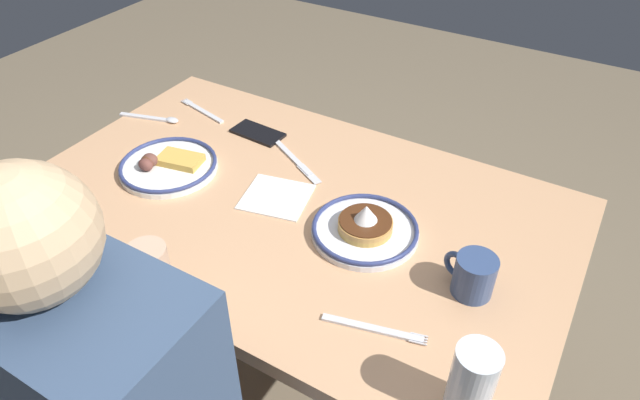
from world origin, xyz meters
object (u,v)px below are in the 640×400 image
cell_phone (258,133)px  drinking_glass (471,386)px  coffee_mug (473,275)px  tea_spoon (158,119)px  fork_near (202,111)px  plate_near_main (365,228)px  plate_center_pancakes (168,165)px  fork_far (375,329)px  butter_knife (296,161)px  paper_napkin (275,198)px

cell_phone → drinking_glass: bearing=149.8°
coffee_mug → tea_spoon: coffee_mug is taller
cell_phone → fork_near: bearing=-1.6°
plate_near_main → drinking_glass: size_ratio=1.60×
plate_near_main → plate_center_pancakes: size_ratio=0.96×
fork_near → fork_far: (-0.78, 0.45, -0.00)m
plate_center_pancakes → butter_knife: (-0.25, -0.19, -0.01)m
butter_knife → tea_spoon: bearing=3.0°
drinking_glass → fork_near: bearing=-28.2°
cell_phone → butter_knife: (-0.16, 0.06, -0.00)m
coffee_mug → drinking_glass: size_ratio=0.74×
paper_napkin → tea_spoon: size_ratio=0.84×
plate_center_pancakes → paper_napkin: size_ratio=1.61×
cell_phone → fork_near: size_ratio=0.79×
drinking_glass → butter_knife: drinking_glass is taller
fork_near → tea_spoon: size_ratio=1.03×
plate_near_main → butter_knife: bearing=-29.4°
plate_center_pancakes → paper_napkin: (-0.30, -0.04, -0.01)m
drinking_glass → tea_spoon: 1.13m
cell_phone → butter_knife: bearing=163.4°
fork_near → paper_napkin: bearing=151.1°
plate_near_main → plate_center_pancakes: 0.53m
cell_phone → tea_spoon: (0.29, 0.08, 0.00)m
fork_near → plate_near_main: bearing=160.3°
plate_center_pancakes → plate_near_main: bearing=-176.2°
fork_near → butter_knife: 0.38m
drinking_glass → paper_napkin: bearing=-27.7°
plate_center_pancakes → fork_near: size_ratio=1.32×
plate_near_main → fork_far: size_ratio=1.21×
cell_phone → tea_spoon: 0.30m
drinking_glass → paper_napkin: (0.56, -0.29, -0.06)m
paper_napkin → plate_center_pancakes: bearing=7.8°
cell_phone → butter_knife: 0.17m
coffee_mug → drinking_glass: 0.26m
plate_center_pancakes → coffee_mug: coffee_mug is taller
drinking_glass → tea_spoon: bearing=-21.9°
fork_far → butter_knife: 0.56m
paper_napkin → butter_knife: size_ratio=0.73×
plate_near_main → butter_knife: size_ratio=1.13×
drinking_glass → fork_near: drinking_glass is taller
plate_center_pancakes → butter_knife: size_ratio=1.17×
butter_knife → plate_near_main: bearing=150.6°
coffee_mug → paper_napkin: coffee_mug is taller
cell_phone → paper_napkin: bearing=137.0°
tea_spoon → fork_far: bearing=157.6°
plate_center_pancakes → coffee_mug: 0.78m
cell_phone → fork_near: 0.21m
plate_center_pancakes → cell_phone: plate_center_pancakes is taller
drinking_glass → butter_knife: bearing=-36.6°
plate_near_main → drinking_glass: 0.44m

